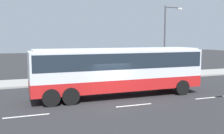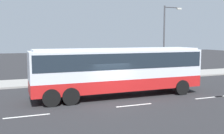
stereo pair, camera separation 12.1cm
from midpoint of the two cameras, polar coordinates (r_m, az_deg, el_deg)
name	(u,v)px [view 1 (the left image)]	position (r m, az deg, el deg)	size (l,w,h in m)	color
ground_plane	(110,100)	(17.55, -0.16, -7.31)	(120.00, 120.00, 0.00)	#28282B
sidewalk_curb	(80,80)	(25.62, -6.89, -2.82)	(80.00, 4.00, 0.15)	gray
lane_centreline	(122,106)	(16.00, 2.35, -8.66)	(39.81, 0.16, 0.01)	white
coach_bus	(119,67)	(18.42, 1.66, 0.06)	(12.25, 2.81, 3.42)	red
pedestrian_near_curb	(155,66)	(28.41, 9.63, 0.29)	(0.32, 0.32, 1.78)	black
pedestrian_at_crossing	(34,74)	(23.69, -16.60, -1.41)	(0.32, 0.32, 1.58)	brown
street_lamp	(167,36)	(27.46, 12.02, 6.66)	(2.04, 0.24, 7.28)	#47474C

